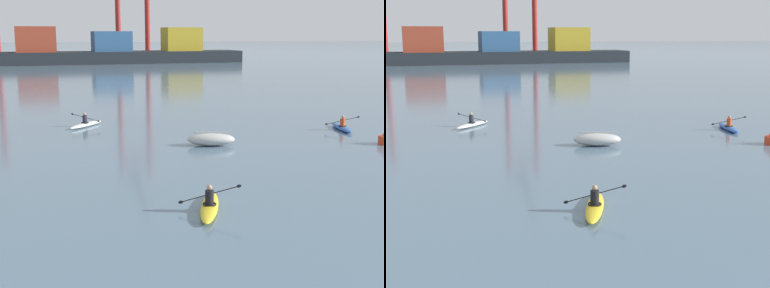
% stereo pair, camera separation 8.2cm
% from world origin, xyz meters
% --- Properties ---
extents(container_barge, '(54.96, 8.80, 7.45)m').
position_xyz_m(container_barge, '(10.10, 106.94, 2.51)').
color(container_barge, '#1E2328').
rests_on(container_barge, ground).
extents(capsized_dinghy, '(2.81, 1.84, 0.76)m').
position_xyz_m(capsized_dinghy, '(1.31, 21.52, 0.35)').
color(capsized_dinghy, beige).
rests_on(capsized_dinghy, ground).
extents(kayak_blue, '(2.19, 3.44, 0.95)m').
position_xyz_m(kayak_blue, '(10.94, 23.59, 0.17)').
color(kayak_blue, '#2856B2').
rests_on(kayak_blue, ground).
extents(kayak_white, '(2.73, 2.92, 0.95)m').
position_xyz_m(kayak_white, '(-4.49, 29.87, 0.17)').
color(kayak_white, silver).
rests_on(kayak_white, ground).
extents(kayak_yellow, '(2.05, 3.36, 1.01)m').
position_xyz_m(kayak_yellow, '(-2.49, 11.07, 0.17)').
color(kayak_yellow, yellow).
rests_on(kayak_yellow, ground).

